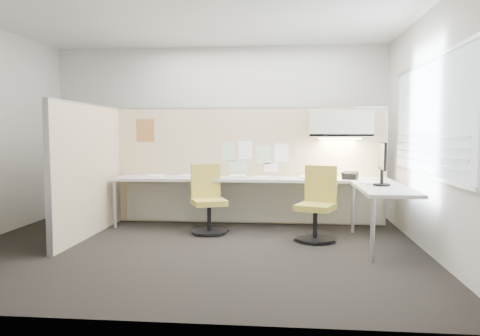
# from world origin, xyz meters

# --- Properties ---
(floor) EXTENTS (5.50, 4.50, 0.01)m
(floor) POSITION_xyz_m (0.00, 0.00, -0.01)
(floor) COLOR black
(floor) RESTS_ON ground
(ceiling) EXTENTS (5.50, 4.50, 0.01)m
(ceiling) POSITION_xyz_m (0.00, 0.00, 2.80)
(ceiling) COLOR white
(ceiling) RESTS_ON wall_back
(wall_back) EXTENTS (5.50, 0.02, 2.80)m
(wall_back) POSITION_xyz_m (0.00, 2.25, 1.40)
(wall_back) COLOR beige
(wall_back) RESTS_ON ground
(wall_front) EXTENTS (5.50, 0.02, 2.80)m
(wall_front) POSITION_xyz_m (0.00, -2.25, 1.40)
(wall_front) COLOR beige
(wall_front) RESTS_ON ground
(wall_right) EXTENTS (0.02, 4.50, 2.80)m
(wall_right) POSITION_xyz_m (2.75, 0.00, 1.40)
(wall_right) COLOR beige
(wall_right) RESTS_ON ground
(window_pane) EXTENTS (0.01, 2.80, 1.30)m
(window_pane) POSITION_xyz_m (2.73, 0.00, 1.55)
(window_pane) COLOR #A7B6C2
(window_pane) RESTS_ON wall_right
(partition_back) EXTENTS (4.10, 0.06, 1.75)m
(partition_back) POSITION_xyz_m (0.55, 1.60, 0.88)
(partition_back) COLOR beige
(partition_back) RESTS_ON floor
(partition_left) EXTENTS (0.06, 2.20, 1.75)m
(partition_left) POSITION_xyz_m (-1.50, 0.50, 0.88)
(partition_left) COLOR beige
(partition_left) RESTS_ON floor
(desk) EXTENTS (4.00, 2.07, 0.73)m
(desk) POSITION_xyz_m (0.93, 1.13, 0.60)
(desk) COLOR beige
(desk) RESTS_ON floor
(overhead_bin) EXTENTS (0.90, 0.36, 0.38)m
(overhead_bin) POSITION_xyz_m (1.90, 1.39, 1.51)
(overhead_bin) COLOR beige
(overhead_bin) RESTS_ON partition_back
(task_light_strip) EXTENTS (0.60, 0.06, 0.02)m
(task_light_strip) POSITION_xyz_m (1.90, 1.39, 1.30)
(task_light_strip) COLOR #FFEABF
(task_light_strip) RESTS_ON overhead_bin
(pinned_papers) EXTENTS (1.01, 0.00, 0.47)m
(pinned_papers) POSITION_xyz_m (0.63, 1.57, 1.03)
(pinned_papers) COLOR #8CBF8C
(pinned_papers) RESTS_ON partition_back
(poster) EXTENTS (0.28, 0.00, 0.35)m
(poster) POSITION_xyz_m (-1.05, 1.57, 1.42)
(poster) COLOR orange
(poster) RESTS_ON partition_back
(chair_left) EXTENTS (0.57, 0.58, 0.93)m
(chair_left) POSITION_xyz_m (0.05, 0.83, 0.44)
(chair_left) COLOR black
(chair_left) RESTS_ON floor
(chair_right) EXTENTS (0.57, 0.59, 0.94)m
(chair_right) POSITION_xyz_m (1.52, 0.52, 0.44)
(chair_right) COLOR black
(chair_right) RESTS_ON floor
(monitor) EXTENTS (0.21, 0.51, 0.53)m
(monitor) POSITION_xyz_m (2.30, 0.38, 1.04)
(monitor) COLOR black
(monitor) RESTS_ON desk
(phone) EXTENTS (0.26, 0.25, 0.12)m
(phone) POSITION_xyz_m (2.02, 1.17, 0.78)
(phone) COLOR black
(phone) RESTS_ON desk
(stapler) EXTENTS (0.14, 0.06, 0.05)m
(stapler) POSITION_xyz_m (1.67, 1.42, 0.76)
(stapler) COLOR black
(stapler) RESTS_ON desk
(tape_dispenser) EXTENTS (0.11, 0.07, 0.06)m
(tape_dispenser) POSITION_xyz_m (1.73, 1.25, 0.76)
(tape_dispenser) COLOR black
(tape_dispenser) RESTS_ON desk
(coat_hook) EXTENTS (0.18, 0.46, 1.39)m
(coat_hook) POSITION_xyz_m (-1.58, -0.19, 1.41)
(coat_hook) COLOR silver
(coat_hook) RESTS_ON partition_left
(paper_stack_0) EXTENTS (0.25, 0.31, 0.03)m
(paper_stack_0) POSITION_xyz_m (-0.83, 1.26, 0.74)
(paper_stack_0) COLOR white
(paper_stack_0) RESTS_ON desk
(paper_stack_1) EXTENTS (0.26, 0.32, 0.02)m
(paper_stack_1) POSITION_xyz_m (-0.33, 1.33, 0.74)
(paper_stack_1) COLOR white
(paper_stack_1) RESTS_ON desk
(paper_stack_2) EXTENTS (0.24, 0.31, 0.04)m
(paper_stack_2) POSITION_xyz_m (0.43, 1.20, 0.75)
(paper_stack_2) COLOR white
(paper_stack_2) RESTS_ON desk
(paper_stack_3) EXTENTS (0.23, 0.30, 0.02)m
(paper_stack_3) POSITION_xyz_m (0.75, 1.29, 0.74)
(paper_stack_3) COLOR white
(paper_stack_3) RESTS_ON desk
(paper_stack_4) EXTENTS (0.24, 0.31, 0.03)m
(paper_stack_4) POSITION_xyz_m (1.44, 1.28, 0.74)
(paper_stack_4) COLOR white
(paper_stack_4) RESTS_ON desk
(paper_stack_5) EXTENTS (0.30, 0.35, 0.02)m
(paper_stack_5) POSITION_xyz_m (2.20, 0.65, 0.74)
(paper_stack_5) COLOR white
(paper_stack_5) RESTS_ON desk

